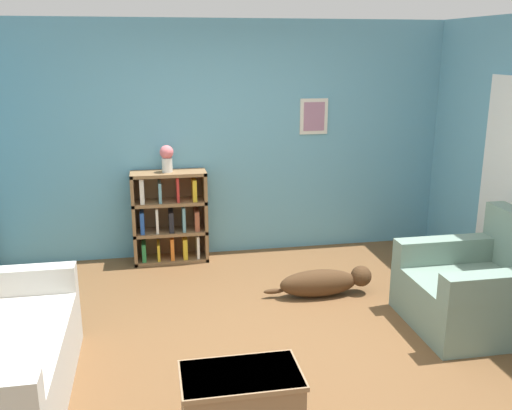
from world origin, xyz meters
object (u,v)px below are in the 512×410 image
vase (167,157)px  bookshelf (170,218)px  recliner_chair (482,289)px  dog (324,282)px  coffee_table (241,403)px

vase → bookshelf: bearing=65.4°
recliner_chair → dog: (-1.13, 0.81, -0.19)m
coffee_table → vase: vase is taller
dog → bookshelf: bearing=138.3°
recliner_chair → coffee_table: bearing=-154.3°
coffee_table → vase: 3.26m
recliner_chair → vase: 3.35m
bookshelf → coffee_table: (0.28, -3.12, -0.26)m
dog → vase: size_ratio=3.65×
bookshelf → coffee_table: bookshelf is taller
coffee_table → dog: (1.11, 1.88, -0.09)m
bookshelf → vase: bearing=-114.6°
bookshelf → vase: 0.68m
dog → vase: (-1.40, 1.22, 1.03)m
bookshelf → vase: (-0.01, -0.02, 0.68)m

